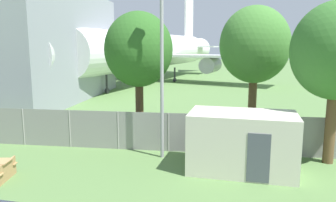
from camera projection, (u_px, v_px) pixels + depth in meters
name	position (u px, v px, depth m)	size (l,w,h in m)	color
perimeter_fence	(118.00, 130.00, 16.34)	(56.07, 0.07, 1.93)	gray
airplane	(152.00, 51.00, 45.63)	(36.32, 45.55, 13.94)	white
portable_cabin	(242.00, 142.00, 13.46)	(4.50, 2.81, 2.46)	beige
tree_near_hangar	(255.00, 45.00, 18.30)	(3.92, 3.92, 7.35)	brown
tree_left_of_cabin	(139.00, 50.00, 16.89)	(3.53, 3.53, 6.89)	#4C3823
light_mast	(162.00, 50.00, 14.48)	(0.44, 0.44, 8.12)	#99999E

